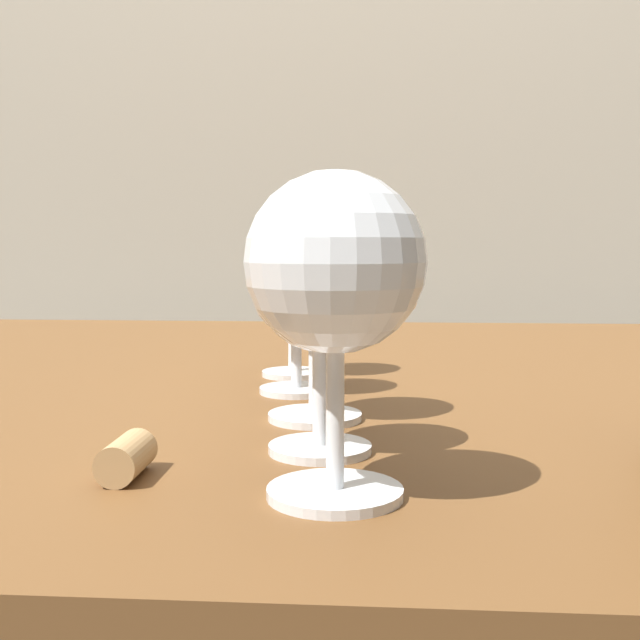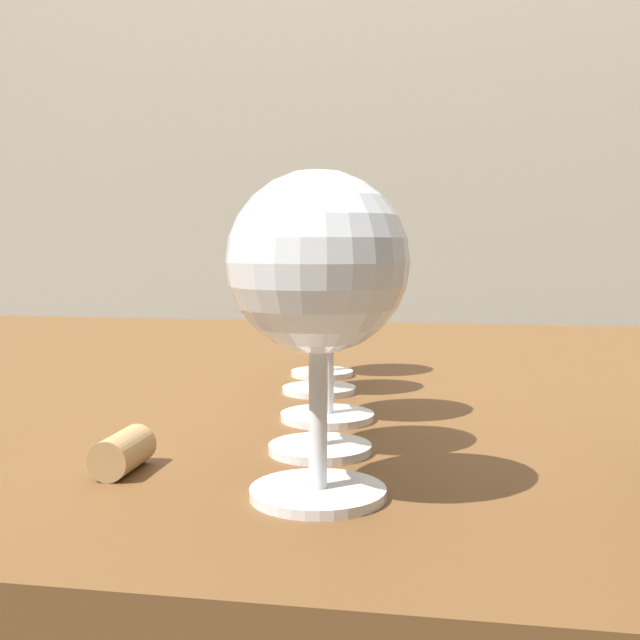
{
  "view_description": "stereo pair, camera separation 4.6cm",
  "coord_description": "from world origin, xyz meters",
  "px_view_note": "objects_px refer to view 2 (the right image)",
  "views": [
    {
      "loc": [
        0.11,
        -0.75,
        0.88
      ],
      "look_at": [
        0.07,
        -0.29,
        0.84
      ],
      "focal_mm": 43.9,
      "sensor_mm": 36.0,
      "label": 1
    },
    {
      "loc": [
        0.15,
        -0.74,
        0.88
      ],
      "look_at": [
        0.07,
        -0.29,
        0.84
      ],
      "focal_mm": 43.9,
      "sensor_mm": 36.0,
      "label": 2
    }
  ],
  "objects_px": {
    "wine_glass_cabernet": "(319,298)",
    "wine_glass_rose": "(322,260)",
    "wine_glass_white": "(318,270)",
    "wine_glass_chardonnay": "(327,270)",
    "cork": "(123,452)",
    "wine_glass_amber": "(320,297)"
  },
  "relations": [
    {
      "from": "wine_glass_white",
      "to": "wine_glass_chardonnay",
      "type": "height_order",
      "value": "wine_glass_white"
    },
    {
      "from": "wine_glass_white",
      "to": "wine_glass_cabernet",
      "type": "height_order",
      "value": "wine_glass_white"
    },
    {
      "from": "wine_glass_cabernet",
      "to": "wine_glass_amber",
      "type": "bearing_deg",
      "value": -79.89
    },
    {
      "from": "wine_glass_rose",
      "to": "cork",
      "type": "distance_m",
      "value": 0.34
    },
    {
      "from": "wine_glass_white",
      "to": "cork",
      "type": "distance_m",
      "value": 0.15
    },
    {
      "from": "wine_glass_white",
      "to": "wine_glass_cabernet",
      "type": "xyz_separation_m",
      "value": [
        -0.05,
        0.27,
        -0.03
      ]
    },
    {
      "from": "wine_glass_amber",
      "to": "wine_glass_cabernet",
      "type": "xyz_separation_m",
      "value": [
        -0.03,
        0.19,
        -0.01
      ]
    },
    {
      "from": "wine_glass_cabernet",
      "to": "cork",
      "type": "xyz_separation_m",
      "value": [
        -0.07,
        -0.24,
        -0.07
      ]
    },
    {
      "from": "cork",
      "to": "wine_glass_chardonnay",
      "type": "bearing_deg",
      "value": 58.31
    },
    {
      "from": "wine_glass_cabernet",
      "to": "wine_glass_rose",
      "type": "xyz_separation_m",
      "value": [
        -0.01,
        0.08,
        0.03
      ]
    },
    {
      "from": "wine_glass_rose",
      "to": "wine_glass_amber",
      "type": "bearing_deg",
      "value": -80.58
    },
    {
      "from": "wine_glass_rose",
      "to": "cork",
      "type": "relative_size",
      "value": 3.6
    },
    {
      "from": "wine_glass_white",
      "to": "wine_glass_chardonnay",
      "type": "bearing_deg",
      "value": 97.77
    },
    {
      "from": "wine_glass_white",
      "to": "wine_glass_chardonnay",
      "type": "relative_size",
      "value": 1.07
    },
    {
      "from": "wine_glass_chardonnay",
      "to": "wine_glass_rose",
      "type": "distance_m",
      "value": 0.19
    },
    {
      "from": "wine_glass_chardonnay",
      "to": "cork",
      "type": "distance_m",
      "value": 0.19
    },
    {
      "from": "wine_glass_white",
      "to": "wine_glass_amber",
      "type": "relative_size",
      "value": 1.18
    },
    {
      "from": "wine_glass_white",
      "to": "wine_glass_rose",
      "type": "relative_size",
      "value": 1.05
    },
    {
      "from": "wine_glass_chardonnay",
      "to": "wine_glass_cabernet",
      "type": "height_order",
      "value": "wine_glass_chardonnay"
    },
    {
      "from": "wine_glass_white",
      "to": "cork",
      "type": "bearing_deg",
      "value": 167.79
    },
    {
      "from": "wine_glass_amber",
      "to": "wine_glass_chardonnay",
      "type": "xyz_separation_m",
      "value": [
        -0.01,
        0.09,
        0.01
      ]
    },
    {
      "from": "wine_glass_white",
      "to": "wine_glass_amber",
      "type": "height_order",
      "value": "wine_glass_white"
    }
  ]
}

